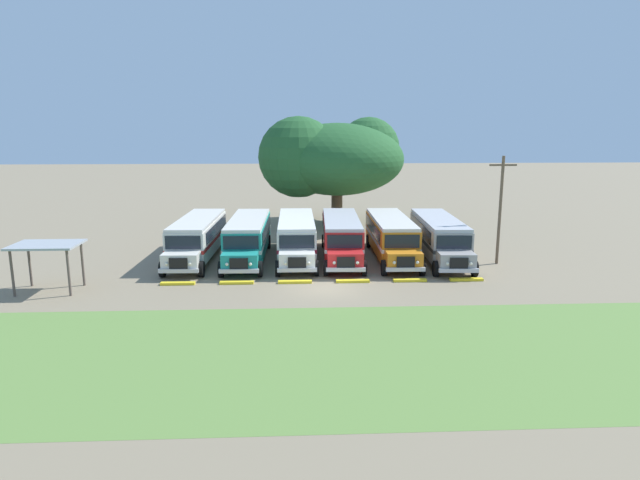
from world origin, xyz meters
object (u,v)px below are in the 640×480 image
at_px(parked_bus_slot_2, 296,236).
at_px(parked_bus_slot_5, 439,236).
at_px(waiting_shelter, 47,248).
at_px(utility_pole, 500,207).
at_px(broad_shade_tree, 332,157).
at_px(parked_bus_slot_1, 248,236).
at_px(parked_bus_slot_4, 391,235).
at_px(parked_bus_slot_0, 197,236).
at_px(parked_bus_slot_3, 341,235).

relative_size(parked_bus_slot_2, parked_bus_slot_5, 0.99).
xyz_separation_m(parked_bus_slot_5, waiting_shelter, (-23.97, -6.71, 0.87)).
xyz_separation_m(parked_bus_slot_2, utility_pole, (13.55, -2.39, 2.29)).
distance_m(parked_bus_slot_5, broad_shade_tree, 15.92).
distance_m(parked_bus_slot_5, utility_pole, 4.58).
distance_m(parked_bus_slot_1, parked_bus_slot_2, 3.39).
bearing_deg(parked_bus_slot_5, waiting_shelter, -71.41).
xyz_separation_m(parked_bus_slot_5, broad_shade_tree, (-6.58, 13.68, 4.78)).
relative_size(parked_bus_slot_4, parked_bus_slot_5, 1.00).
distance_m(parked_bus_slot_2, waiting_shelter, 15.79).
distance_m(parked_bus_slot_0, parked_bus_slot_5, 16.96).
bearing_deg(waiting_shelter, parked_bus_slot_5, 15.63).
bearing_deg(utility_pole, parked_bus_slot_3, 167.41).
distance_m(parked_bus_slot_1, waiting_shelter, 12.84).
bearing_deg(parked_bus_slot_5, parked_bus_slot_4, -94.22).
distance_m(parked_bus_slot_3, parked_bus_slot_5, 6.86).
bearing_deg(broad_shade_tree, parked_bus_slot_0, -128.69).
bearing_deg(parked_bus_slot_1, parked_bus_slot_2, 92.54).
xyz_separation_m(parked_bus_slot_1, broad_shade_tree, (6.82, 13.15, 4.78)).
xyz_separation_m(parked_bus_slot_0, parked_bus_slot_4, (13.62, -0.32, 0.00)).
relative_size(parked_bus_slot_5, waiting_shelter, 3.03).
xyz_separation_m(parked_bus_slot_1, parked_bus_slot_2, (3.39, 0.09, 0.00)).
relative_size(parked_bus_slot_0, parked_bus_slot_4, 1.00).
relative_size(parked_bus_slot_3, waiting_shelter, 3.02).
bearing_deg(parked_bus_slot_2, parked_bus_slot_3, 88.70).
bearing_deg(parked_bus_slot_1, broad_shade_tree, 153.69).
bearing_deg(broad_shade_tree, parked_bus_slot_5, -64.30).
relative_size(broad_shade_tree, utility_pole, 1.83).
xyz_separation_m(parked_bus_slot_4, parked_bus_slot_5, (3.32, -0.42, 0.00)).
bearing_deg(parked_bus_slot_2, broad_shade_tree, 165.38).
height_order(parked_bus_slot_5, utility_pole, utility_pole).
bearing_deg(parked_bus_slot_1, parked_bus_slot_5, 88.83).
xyz_separation_m(parked_bus_slot_1, parked_bus_slot_3, (6.56, 0.01, 0.00)).
bearing_deg(parked_bus_slot_3, utility_pole, 79.70).
bearing_deg(parked_bus_slot_5, parked_bus_slot_0, -89.55).
relative_size(parked_bus_slot_0, waiting_shelter, 3.02).
bearing_deg(parked_bus_slot_3, parked_bus_slot_5, 87.79).
bearing_deg(utility_pole, parked_bus_slot_0, 172.98).
height_order(parked_bus_slot_2, parked_bus_slot_4, same).
bearing_deg(parked_bus_slot_4, parked_bus_slot_3, -90.80).
xyz_separation_m(parked_bus_slot_3, utility_pole, (10.38, -2.32, 2.29)).
distance_m(parked_bus_slot_0, utility_pole, 20.76).
height_order(parked_bus_slot_2, utility_pole, utility_pole).
height_order(parked_bus_slot_5, waiting_shelter, parked_bus_slot_5).
xyz_separation_m(parked_bus_slot_1, parked_bus_slot_5, (13.40, -0.53, 0.00)).
height_order(parked_bus_slot_3, utility_pole, utility_pole).
bearing_deg(parked_bus_slot_2, utility_pole, 80.06).
bearing_deg(parked_bus_slot_1, waiting_shelter, -54.52).
distance_m(parked_bus_slot_0, broad_shade_tree, 17.25).
relative_size(parked_bus_slot_1, parked_bus_slot_2, 1.00).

